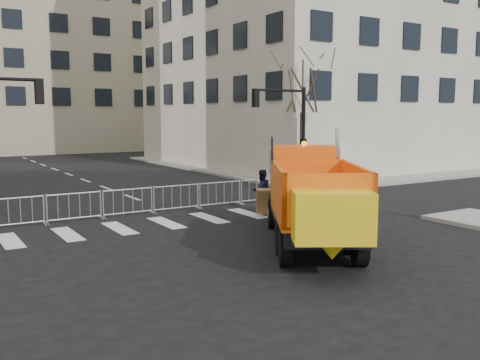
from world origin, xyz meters
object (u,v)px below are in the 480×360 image
cop_b (262,191)px  newspaper_box (286,178)px  cop_a (305,194)px  cop_c (301,196)px  plow_truck (312,195)px

cop_b → newspaper_box: cop_b is taller
cop_a → newspaper_box: cop_a is taller
cop_a → cop_c: (-0.82, -0.79, 0.08)m
plow_truck → cop_c: bearing=-1.7°
cop_b → cop_c: bearing=89.5°
cop_a → cop_c: bearing=26.2°
plow_truck → newspaper_box: size_ratio=8.25×
cop_b → cop_c: (-0.06, -2.67, 0.14)m
plow_truck → cop_b: bearing=12.0°
cop_a → cop_c: 1.14m
plow_truck → cop_c: (1.94, 2.96, -0.57)m
cop_c → plow_truck: bearing=20.7°
cop_b → newspaper_box: (4.41, 4.20, -0.17)m
plow_truck → cop_b: plow_truck is taller
cop_a → newspaper_box: (3.64, 6.09, -0.22)m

